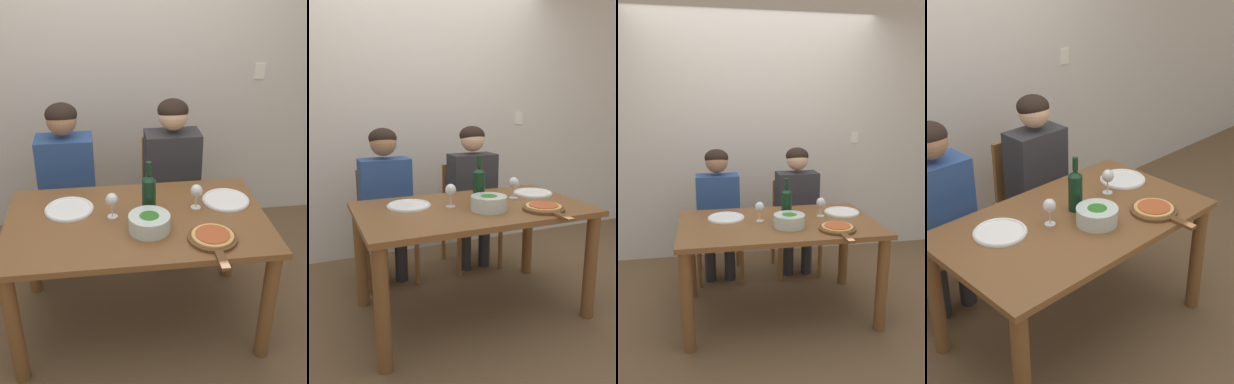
# 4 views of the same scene
# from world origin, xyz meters

# --- Properties ---
(ground_plane) EXTENTS (40.00, 40.00, 0.00)m
(ground_plane) POSITION_xyz_m (0.00, 0.00, 0.00)
(ground_plane) COLOR brown
(back_wall) EXTENTS (10.00, 0.06, 2.70)m
(back_wall) POSITION_xyz_m (0.00, 1.29, 1.35)
(back_wall) COLOR silver
(back_wall) RESTS_ON ground
(dining_table) EXTENTS (1.47, 0.86, 0.74)m
(dining_table) POSITION_xyz_m (0.00, 0.00, 0.61)
(dining_table) COLOR brown
(dining_table) RESTS_ON ground
(chair_left) EXTENTS (0.42, 0.42, 0.88)m
(chair_left) POSITION_xyz_m (-0.42, 0.79, 0.48)
(chair_left) COLOR brown
(chair_left) RESTS_ON ground
(chair_right) EXTENTS (0.42, 0.42, 0.88)m
(chair_right) POSITION_xyz_m (0.32, 0.79, 0.48)
(chair_right) COLOR brown
(chair_right) RESTS_ON ground
(person_woman) EXTENTS (0.47, 0.51, 1.22)m
(person_woman) POSITION_xyz_m (-0.42, 0.68, 0.73)
(person_woman) COLOR #28282D
(person_woman) RESTS_ON ground
(person_man) EXTENTS (0.47, 0.51, 1.22)m
(person_man) POSITION_xyz_m (0.32, 0.68, 0.73)
(person_man) COLOR #28282D
(person_man) RESTS_ON ground
(wine_bottle) EXTENTS (0.08, 0.08, 0.32)m
(wine_bottle) POSITION_xyz_m (0.08, 0.06, 0.87)
(wine_bottle) COLOR black
(wine_bottle) RESTS_ON dining_table
(broccoli_bowl) EXTENTS (0.23, 0.23, 0.10)m
(broccoli_bowl) POSITION_xyz_m (0.05, -0.12, 0.79)
(broccoli_bowl) COLOR silver
(broccoli_bowl) RESTS_ON dining_table
(dinner_plate_left) EXTENTS (0.28, 0.28, 0.02)m
(dinner_plate_left) POSITION_xyz_m (-0.38, 0.15, 0.75)
(dinner_plate_left) COLOR white
(dinner_plate_left) RESTS_ON dining_table
(dinner_plate_right) EXTENTS (0.28, 0.28, 0.02)m
(dinner_plate_right) POSITION_xyz_m (0.55, 0.14, 0.75)
(dinner_plate_right) COLOR white
(dinner_plate_right) RESTS_ON dining_table
(pizza_on_board) EXTENTS (0.26, 0.40, 0.04)m
(pizza_on_board) POSITION_xyz_m (0.37, -0.26, 0.76)
(pizza_on_board) COLOR brown
(pizza_on_board) RESTS_ON dining_table
(wine_glass_left) EXTENTS (0.07, 0.07, 0.15)m
(wine_glass_left) POSITION_xyz_m (-0.14, 0.04, 0.85)
(wine_glass_left) COLOR silver
(wine_glass_left) RESTS_ON dining_table
(wine_glass_right) EXTENTS (0.07, 0.07, 0.15)m
(wine_glass_right) POSITION_xyz_m (0.35, 0.08, 0.85)
(wine_glass_right) COLOR silver
(wine_glass_right) RESTS_ON dining_table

